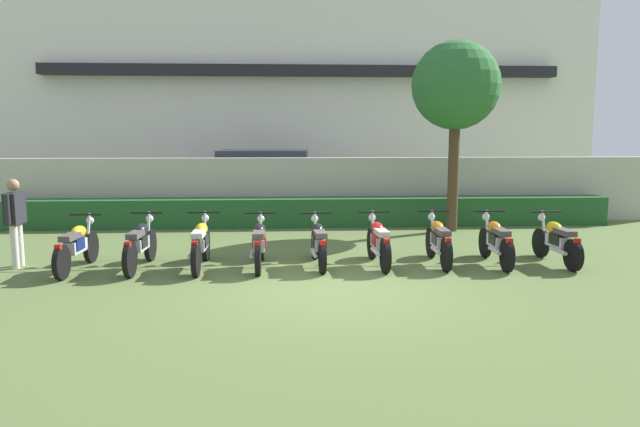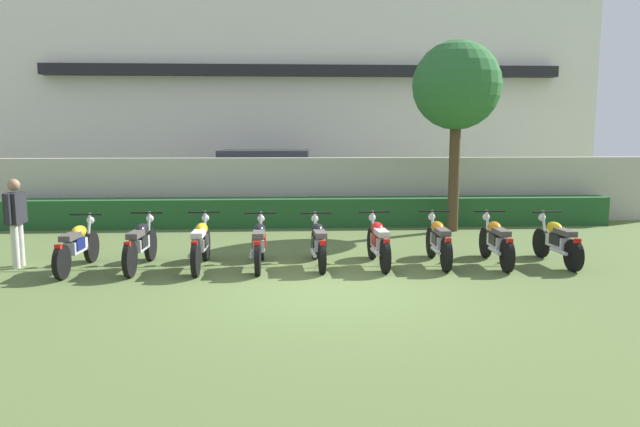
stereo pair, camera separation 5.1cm
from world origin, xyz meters
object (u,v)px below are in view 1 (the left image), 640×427
at_px(motorcycle_in_row_5, 378,242).
at_px(motorcycle_in_row_8, 557,241).
at_px(inspector_person, 15,216).
at_px(motorcycle_in_row_2, 201,243).
at_px(motorcycle_in_row_0, 76,246).
at_px(motorcycle_in_row_3, 259,243).
at_px(motorcycle_in_row_1, 140,244).
at_px(tree_near_inspector, 456,87).
at_px(motorcycle_in_row_6, 439,240).
at_px(motorcycle_in_row_7, 496,241).
at_px(motorcycle_in_row_4, 318,242).
at_px(parked_car, 269,181).

height_order(motorcycle_in_row_5, motorcycle_in_row_8, motorcycle_in_row_5).
bearing_deg(inspector_person, motorcycle_in_row_5, -2.24).
bearing_deg(motorcycle_in_row_5, motorcycle_in_row_2, 87.61).
relative_size(motorcycle_in_row_0, motorcycle_in_row_3, 1.05).
xyz_separation_m(motorcycle_in_row_1, motorcycle_in_row_5, (4.32, -0.00, -0.01)).
xyz_separation_m(motorcycle_in_row_3, inspector_person, (-4.40, 0.27, 0.51)).
distance_m(motorcycle_in_row_0, inspector_person, 1.32).
bearing_deg(motorcycle_in_row_1, motorcycle_in_row_0, 96.39).
relative_size(tree_near_inspector, motorcycle_in_row_6, 2.55).
xyz_separation_m(motorcycle_in_row_2, motorcycle_in_row_7, (5.43, -0.01, -0.01)).
relative_size(motorcycle_in_row_2, motorcycle_in_row_4, 1.08).
relative_size(tree_near_inspector, inspector_person, 2.87).
relative_size(motorcycle_in_row_3, motorcycle_in_row_5, 1.03).
bearing_deg(inspector_person, motorcycle_in_row_8, -1.89).
xyz_separation_m(tree_near_inspector, motorcycle_in_row_4, (-3.55, -3.69, -3.09)).
xyz_separation_m(tree_near_inspector, motorcycle_in_row_1, (-6.76, -3.73, -3.07)).
height_order(motorcycle_in_row_1, motorcycle_in_row_3, motorcycle_in_row_1).
distance_m(tree_near_inspector, motorcycle_in_row_0, 9.26).
distance_m(motorcycle_in_row_2, motorcycle_in_row_6, 4.37).
distance_m(parked_car, motorcycle_in_row_7, 8.91).
height_order(motorcycle_in_row_0, motorcycle_in_row_7, motorcycle_in_row_7).
relative_size(motorcycle_in_row_1, motorcycle_in_row_5, 1.08).
bearing_deg(motorcycle_in_row_7, motorcycle_in_row_6, 87.62).
distance_m(parked_car, motorcycle_in_row_1, 8.00).
bearing_deg(motorcycle_in_row_0, motorcycle_in_row_4, -85.83).
relative_size(motorcycle_in_row_3, inspector_person, 1.15).
distance_m(tree_near_inspector, motorcycle_in_row_4, 5.98).
bearing_deg(motorcycle_in_row_8, inspector_person, 85.32).
bearing_deg(motorcycle_in_row_0, motorcycle_in_row_5, -86.65).
relative_size(parked_car, motorcycle_in_row_4, 2.56).
height_order(motorcycle_in_row_1, inspector_person, inspector_person).
distance_m(motorcycle_in_row_0, motorcycle_in_row_7, 7.61).
xyz_separation_m(motorcycle_in_row_0, motorcycle_in_row_5, (5.41, 0.08, 0.00)).
relative_size(tree_near_inspector, motorcycle_in_row_2, 2.38).
height_order(motorcycle_in_row_4, motorcycle_in_row_6, motorcycle_in_row_6).
relative_size(motorcycle_in_row_4, inspector_person, 1.11).
xyz_separation_m(motorcycle_in_row_4, motorcycle_in_row_6, (2.24, -0.00, 0.01)).
relative_size(parked_car, motorcycle_in_row_3, 2.48).
relative_size(motorcycle_in_row_1, motorcycle_in_row_4, 1.08).
relative_size(motorcycle_in_row_2, motorcycle_in_row_5, 1.08).
height_order(tree_near_inspector, motorcycle_in_row_2, tree_near_inspector).
bearing_deg(motorcycle_in_row_4, motorcycle_in_row_0, 88.51).
distance_m(motorcycle_in_row_1, motorcycle_in_row_7, 6.51).
xyz_separation_m(motorcycle_in_row_6, motorcycle_in_row_7, (1.06, -0.08, -0.00)).
bearing_deg(motorcycle_in_row_1, motorcycle_in_row_2, -88.94).
bearing_deg(motorcycle_in_row_0, motorcycle_in_row_8, -87.43).
bearing_deg(parked_car, motorcycle_in_row_6, -62.78).
distance_m(motorcycle_in_row_4, inspector_person, 5.50).
bearing_deg(motorcycle_in_row_0, motorcycle_in_row_6, -86.43).
bearing_deg(tree_near_inspector, motorcycle_in_row_4, -133.88).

